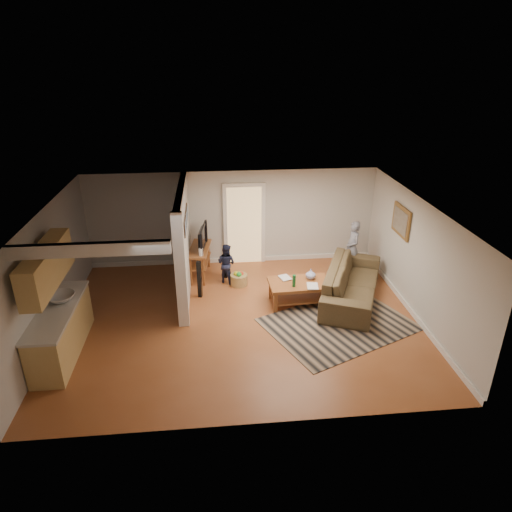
# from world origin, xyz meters

# --- Properties ---
(ground) EXTENTS (7.50, 7.50, 0.00)m
(ground) POSITION_xyz_m (0.00, 0.00, 0.00)
(ground) COLOR brown
(ground) RESTS_ON ground
(room_shell) EXTENTS (7.54, 6.02, 2.52)m
(room_shell) POSITION_xyz_m (-1.07, 0.43, 1.46)
(room_shell) COLOR beige
(room_shell) RESTS_ON ground
(area_rug) EXTENTS (3.51, 3.12, 0.01)m
(area_rug) POSITION_xyz_m (2.03, -0.38, 0.01)
(area_rug) COLOR black
(area_rug) RESTS_ON ground
(sofa) EXTENTS (2.08, 2.96, 0.80)m
(sofa) POSITION_xyz_m (2.60, 0.69, 0.00)
(sofa) COLOR #413220
(sofa) RESTS_ON ground
(coffee_table) EXTENTS (1.39, 0.85, 0.80)m
(coffee_table) POSITION_xyz_m (1.38, 0.59, 0.42)
(coffee_table) COLOR brown
(coffee_table) RESTS_ON ground
(tv_console) EXTENTS (0.61, 1.27, 1.06)m
(tv_console) POSITION_xyz_m (-0.87, 2.19, 0.70)
(tv_console) COLOR brown
(tv_console) RESTS_ON ground
(speaker_left) EXTENTS (0.11, 0.11, 0.91)m
(speaker_left) POSITION_xyz_m (-0.88, 1.10, 0.45)
(speaker_left) COLOR black
(speaker_left) RESTS_ON ground
(speaker_right) EXTENTS (0.10, 0.10, 0.88)m
(speaker_right) POSITION_xyz_m (-0.26, 2.04, 0.44)
(speaker_right) COLOR black
(speaker_right) RESTS_ON ground
(toy_basket) EXTENTS (0.42, 0.42, 0.37)m
(toy_basket) POSITION_xyz_m (0.06, 1.61, 0.15)
(toy_basket) COLOR olive
(toy_basket) RESTS_ON ground
(child) EXTENTS (0.37, 0.53, 1.40)m
(child) POSITION_xyz_m (2.98, 2.00, 0.00)
(child) COLOR gray
(child) RESTS_ON ground
(toddler) EXTENTS (0.62, 0.60, 1.01)m
(toddler) POSITION_xyz_m (-0.23, 1.79, 0.00)
(toddler) COLOR #1C203B
(toddler) RESTS_ON ground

